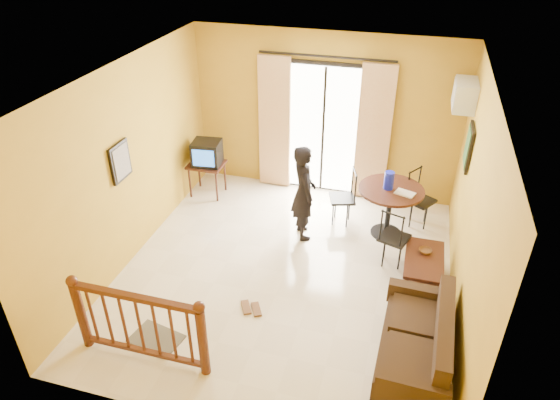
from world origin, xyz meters
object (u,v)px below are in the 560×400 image
(television, at_px, (207,153))
(standing_person, at_px, (304,193))
(sofa, at_px, (419,345))
(dining_table, at_px, (390,198))
(coffee_table, at_px, (423,266))

(television, xyz_separation_m, standing_person, (1.89, -0.78, -0.05))
(standing_person, bearing_deg, sofa, -165.77)
(dining_table, bearing_deg, sofa, -77.06)
(television, relative_size, standing_person, 0.33)
(sofa, relative_size, standing_person, 1.05)
(sofa, bearing_deg, television, 144.24)
(dining_table, bearing_deg, television, 172.79)
(television, bearing_deg, standing_person, -28.66)
(dining_table, xyz_separation_m, standing_person, (-1.26, -0.38, 0.11))
(dining_table, relative_size, coffee_table, 1.07)
(television, distance_m, standing_person, 2.04)
(coffee_table, bearing_deg, standing_person, 160.18)
(television, height_order, standing_person, standing_person)
(coffee_table, xyz_separation_m, standing_person, (-1.83, 0.66, 0.49))
(television, height_order, sofa, television)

